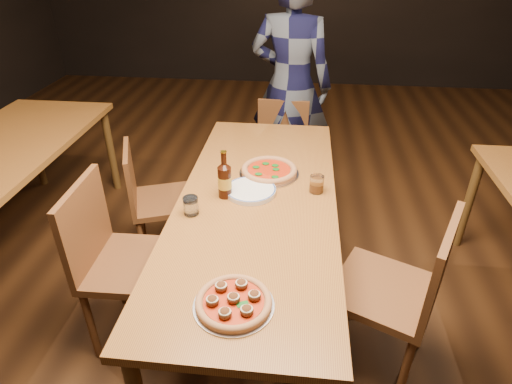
# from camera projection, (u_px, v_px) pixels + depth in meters

# --- Properties ---
(ground) EXTENTS (9.00, 9.00, 0.00)m
(ground) POSITION_uv_depth(u_px,v_px,m) (257.00, 304.00, 2.57)
(ground) COLOR black
(table_main) EXTENTS (0.80, 2.00, 0.75)m
(table_main) POSITION_uv_depth(u_px,v_px,m) (257.00, 210.00, 2.21)
(table_main) COLOR brown
(table_main) RESTS_ON ground
(chair_main_nw) EXTENTS (0.46, 0.46, 0.96)m
(chair_main_nw) POSITION_uv_depth(u_px,v_px,m) (134.00, 263.00, 2.16)
(chair_main_nw) COLOR brown
(chair_main_nw) RESTS_ON ground
(chair_main_sw) EXTENTS (0.50, 0.50, 0.84)m
(chair_main_sw) POSITION_uv_depth(u_px,v_px,m) (164.00, 200.00, 2.78)
(chair_main_sw) COLOR brown
(chair_main_sw) RESTS_ON ground
(chair_main_e) EXTENTS (0.59, 0.59, 0.96)m
(chair_main_e) POSITION_uv_depth(u_px,v_px,m) (384.00, 289.00, 2.01)
(chair_main_e) COLOR brown
(chair_main_e) RESTS_ON ground
(chair_end) EXTENTS (0.42, 0.42, 0.85)m
(chair_end) POSITION_uv_depth(u_px,v_px,m) (280.00, 156.00, 3.32)
(chair_end) COLOR brown
(chair_end) RESTS_ON ground
(pizza_meatball) EXTENTS (0.30, 0.30, 0.05)m
(pizza_meatball) POSITION_uv_depth(u_px,v_px,m) (234.00, 302.00, 1.54)
(pizza_meatball) COLOR #B7B7BF
(pizza_meatball) RESTS_ON table_main
(pizza_margherita) EXTENTS (0.33, 0.33, 0.04)m
(pizza_margherita) POSITION_uv_depth(u_px,v_px,m) (269.00, 171.00, 2.39)
(pizza_margherita) COLOR #B7B7BF
(pizza_margherita) RESTS_ON table_main
(plate_stack) EXTENTS (0.26, 0.26, 0.03)m
(plate_stack) POSITION_uv_depth(u_px,v_px,m) (251.00, 191.00, 2.22)
(plate_stack) COLOR white
(plate_stack) RESTS_ON table_main
(beer_bottle) EXTENTS (0.07, 0.07, 0.25)m
(beer_bottle) POSITION_uv_depth(u_px,v_px,m) (225.00, 181.00, 2.15)
(beer_bottle) COLOR black
(beer_bottle) RESTS_ON table_main
(water_glass) EXTENTS (0.07, 0.07, 0.09)m
(water_glass) POSITION_uv_depth(u_px,v_px,m) (191.00, 206.00, 2.04)
(water_glass) COLOR white
(water_glass) RESTS_ON table_main
(amber_glass) EXTENTS (0.07, 0.07, 0.09)m
(amber_glass) POSITION_uv_depth(u_px,v_px,m) (317.00, 184.00, 2.21)
(amber_glass) COLOR #8D460F
(amber_glass) RESTS_ON table_main
(diner) EXTENTS (0.72, 0.54, 1.77)m
(diner) POSITION_uv_depth(u_px,v_px,m) (291.00, 86.00, 3.35)
(diner) COLOR black
(diner) RESTS_ON ground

